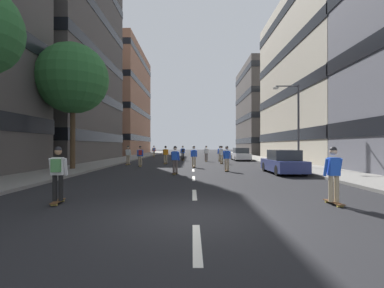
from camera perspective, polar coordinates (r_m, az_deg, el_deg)
ground_plane at (r=35.38m, az=-0.04°, el=-3.23°), size 168.81×168.81×0.00m
sidewalk_left at (r=39.84m, az=-12.75°, el=-2.79°), size 3.54×77.37×0.14m
sidewalk_right at (r=39.88m, az=12.63°, el=-2.79°), size 3.54×77.37×0.14m
lane_markings at (r=37.74m, az=-0.05°, el=-3.04°), size 0.16×67.20×0.01m
building_left_mid at (r=38.72m, az=-28.72°, el=18.06°), size 14.45×18.35×27.78m
building_left_far at (r=61.38m, az=-17.02°, el=8.30°), size 14.45×22.71×21.75m
building_right_mid at (r=37.68m, az=28.62°, el=11.82°), size 14.45×21.52×19.21m
building_right_far at (r=61.20m, az=16.81°, el=6.69°), size 14.45×17.65×18.29m
parked_car_near at (r=33.93m, az=9.78°, el=-2.17°), size 1.82×4.40×1.52m
parked_car_mid at (r=18.78m, az=18.06°, el=-3.67°), size 1.82×4.40×1.52m
street_tree_near at (r=22.38m, az=-23.50°, el=12.24°), size 5.08×5.08×9.08m
streetlamp_right at (r=23.60m, az=20.02°, el=5.38°), size 2.13×0.30×6.50m
skater_0 at (r=31.33m, az=2.75°, el=-1.80°), size 0.56×0.92×1.78m
skater_1 at (r=26.50m, az=-13.20°, el=-2.07°), size 0.56×0.92×1.78m
skater_2 at (r=31.33m, az=5.60°, el=-1.75°), size 0.57×0.92×1.78m
skater_3 at (r=9.57m, az=-26.09°, el=-5.04°), size 0.56×0.92×1.78m
skater_4 at (r=22.78m, az=0.20°, el=-2.37°), size 0.55×0.91×1.78m
skater_5 at (r=9.53m, az=26.92°, el=-5.24°), size 0.54×0.91×1.78m
skater_6 at (r=27.21m, az=-5.65°, el=-2.03°), size 0.55×0.92×1.78m
skater_7 at (r=17.44m, az=-3.67°, el=-3.01°), size 0.56×0.92×1.78m
skater_8 at (r=44.12m, az=-8.03°, el=-1.32°), size 0.56×0.92×1.78m
skater_9 at (r=27.55m, az=5.91°, el=-2.01°), size 0.57×0.92×1.78m
skater_10 at (r=24.16m, az=-10.79°, el=-2.18°), size 0.57×0.92×1.78m
skater_11 at (r=19.49m, az=7.00°, el=-2.72°), size 0.57×0.92×1.78m
skater_12 at (r=33.44m, az=-2.10°, el=-1.66°), size 0.57×0.92×1.78m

